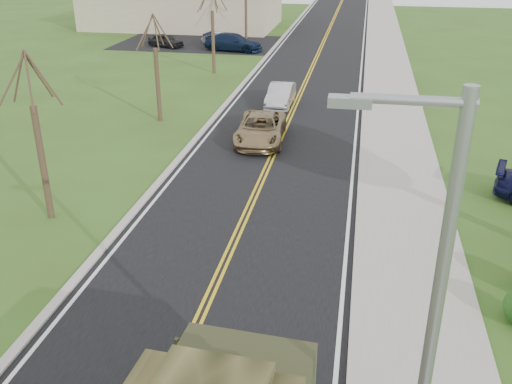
# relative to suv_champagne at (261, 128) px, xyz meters

# --- Properties ---
(road) EXTENTS (8.00, 120.00, 0.01)m
(road) POSITION_rel_suv_champagne_xyz_m (0.91, 20.41, -0.68)
(road) COLOR black
(road) RESTS_ON ground
(curb_right) EXTENTS (0.30, 120.00, 0.12)m
(curb_right) POSITION_rel_suv_champagne_xyz_m (5.06, 20.41, -0.62)
(curb_right) COLOR #9E998E
(curb_right) RESTS_ON ground
(sidewalk_right) EXTENTS (3.20, 120.00, 0.10)m
(sidewalk_right) POSITION_rel_suv_champagne_xyz_m (6.81, 20.41, -0.63)
(sidewalk_right) COLOR #9E998E
(sidewalk_right) RESTS_ON ground
(curb_left) EXTENTS (0.30, 120.00, 0.10)m
(curb_left) POSITION_rel_suv_champagne_xyz_m (-3.24, 20.41, -0.63)
(curb_left) COLOR #9E998E
(curb_left) RESTS_ON ground
(street_light) EXTENTS (1.65, 0.22, 8.00)m
(street_light) POSITION_rel_suv_champagne_xyz_m (5.81, -20.09, 3.75)
(street_light) COLOR gray
(street_light) RESTS_ON ground
(bare_tree_a) EXTENTS (1.93, 2.26, 6.08)m
(bare_tree_a) POSITION_rel_suv_champagne_xyz_m (-6.09, -9.59, 1.94)
(bare_tree_a) COLOR #38281C
(bare_tree_a) RESTS_ON ground
(bare_tree_b) EXTENTS (1.83, 2.14, 5.73)m
(bare_tree_b) POSITION_rel_suv_champagne_xyz_m (-6.09, 2.41, 1.79)
(bare_tree_b) COLOR #38281C
(bare_tree_b) RESTS_ON ground
(bare_tree_c) EXTENTS (2.04, 2.39, 6.42)m
(bare_tree_c) POSITION_rel_suv_champagne_xyz_m (-6.09, 14.41, 2.09)
(bare_tree_c) COLOR #38281C
(bare_tree_c) RESTS_ON ground
(bare_tree_d) EXTENTS (1.88, 2.20, 5.91)m
(bare_tree_d) POSITION_rel_suv_champagne_xyz_m (-6.09, 26.41, 1.87)
(bare_tree_d) COLOR #38281C
(bare_tree_d) RESTS_ON ground
(commercial_building) EXTENTS (25.50, 21.50, 5.65)m
(commercial_building) POSITION_rel_suv_champagne_xyz_m (-15.08, 36.39, 2.01)
(commercial_building) COLOR tan
(commercial_building) RESTS_ON ground
(suv_champagne) EXTENTS (2.56, 5.03, 1.36)m
(suv_champagne) POSITION_rel_suv_champagne_xyz_m (0.00, 0.00, 0.00)
(suv_champagne) COLOR #947B53
(suv_champagne) RESTS_ON ground
(sedan_silver) EXTENTS (1.40, 3.94, 1.29)m
(sedan_silver) POSITION_rel_suv_champagne_xyz_m (0.04, 6.58, -0.03)
(sedan_silver) COLOR #B8B8BE
(sedan_silver) RESTS_ON ground
(lot_car_dark) EXTENTS (3.75, 2.63, 1.19)m
(lot_car_dark) POSITION_rel_suv_champagne_xyz_m (-13.00, 23.75, -0.09)
(lot_car_dark) COLOR black
(lot_car_dark) RESTS_ON ground
(lot_car_silver) EXTENTS (3.88, 2.45, 1.21)m
(lot_car_silver) POSITION_rel_suv_champagne_xyz_m (-8.25, 25.62, -0.08)
(lot_car_silver) COLOR #AEADB2
(lot_car_silver) RESTS_ON ground
(lot_car_navy) EXTENTS (5.40, 2.83, 1.49)m
(lot_car_navy) POSITION_rel_suv_champagne_xyz_m (-6.55, 23.15, 0.07)
(lot_car_navy) COLOR #0D1932
(lot_car_navy) RESTS_ON ground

